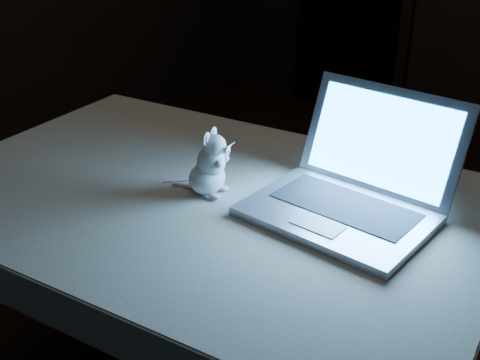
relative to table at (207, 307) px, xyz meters
The scene contains 5 objects.
floor 0.64m from the table, 106.94° to the left, with size 5.00×5.00×0.00m, color black.
table is the anchor object (origin of this frame).
tablecloth 0.38m from the table, 28.07° to the left, with size 1.70×1.13×0.12m, color beige, non-canonical shape.
laptop 0.72m from the table, 17.24° to the left, with size 0.49×0.43×0.33m, color #B3B3B8, non-canonical shape.
plush_mouse 0.53m from the table, 34.83° to the left, with size 0.15×0.15×0.20m, color white, non-canonical shape.
Camera 1 is at (1.25, -1.61, 1.70)m, focal length 45.00 mm.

